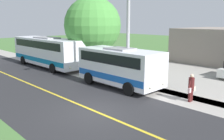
{
  "coord_description": "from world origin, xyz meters",
  "views": [
    {
      "loc": [
        7.62,
        9.23,
        4.72
      ],
      "look_at": [
        -3.5,
        -2.35,
        1.4
      ],
      "focal_mm": 38.18,
      "sensor_mm": 36.0,
      "label": 1
    }
  ],
  "objects_px": {
    "shuttle_bus_front": "(120,65)",
    "transit_bus_rear": "(47,51)",
    "street_light_pole": "(127,23)",
    "tree_curbside": "(93,25)",
    "pedestrian_with_bags": "(191,87)"
  },
  "relations": [
    {
      "from": "street_light_pole",
      "to": "tree_curbside",
      "type": "bearing_deg",
      "value": -110.11
    },
    {
      "from": "tree_curbside",
      "to": "pedestrian_with_bags",
      "type": "bearing_deg",
      "value": 79.1
    },
    {
      "from": "shuttle_bus_front",
      "to": "transit_bus_rear",
      "type": "distance_m",
      "value": 10.53
    },
    {
      "from": "transit_bus_rear",
      "to": "pedestrian_with_bags",
      "type": "distance_m",
      "value": 15.9
    },
    {
      "from": "transit_bus_rear",
      "to": "shuttle_bus_front",
      "type": "bearing_deg",
      "value": 89.93
    },
    {
      "from": "pedestrian_with_bags",
      "to": "transit_bus_rear",
      "type": "bearing_deg",
      "value": -88.0
    },
    {
      "from": "pedestrian_with_bags",
      "to": "tree_curbside",
      "type": "relative_size",
      "value": 0.24
    },
    {
      "from": "pedestrian_with_bags",
      "to": "tree_curbside",
      "type": "height_order",
      "value": "tree_curbside"
    },
    {
      "from": "street_light_pole",
      "to": "shuttle_bus_front",
      "type": "bearing_deg",
      "value": -48.34
    },
    {
      "from": "transit_bus_rear",
      "to": "tree_curbside",
      "type": "height_order",
      "value": "tree_curbside"
    },
    {
      "from": "shuttle_bus_front",
      "to": "transit_bus_rear",
      "type": "xyz_separation_m",
      "value": [
        -0.01,
        -10.53,
        0.14
      ]
    },
    {
      "from": "street_light_pole",
      "to": "tree_curbside",
      "type": "xyz_separation_m",
      "value": [
        -2.52,
        -6.88,
        -0.31
      ]
    },
    {
      "from": "street_light_pole",
      "to": "transit_bus_rear",
      "type": "bearing_deg",
      "value": -88.33
    },
    {
      "from": "transit_bus_rear",
      "to": "tree_curbside",
      "type": "xyz_separation_m",
      "value": [
        -2.84,
        4.02,
        2.59
      ]
    },
    {
      "from": "pedestrian_with_bags",
      "to": "street_light_pole",
      "type": "height_order",
      "value": "street_light_pole"
    }
  ]
}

